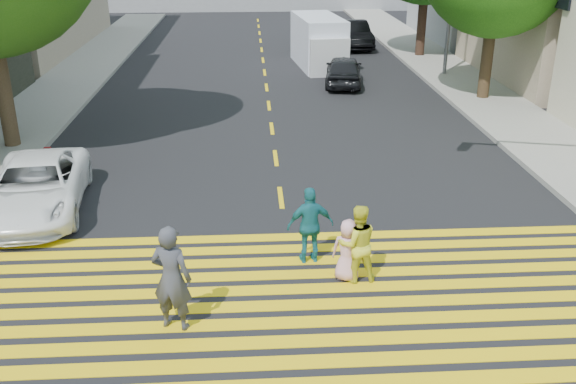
{
  "coord_description": "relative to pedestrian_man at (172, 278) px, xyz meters",
  "views": [
    {
      "loc": [
        -0.73,
        -8.93,
        6.37
      ],
      "look_at": [
        0.0,
        3.0,
        1.4
      ],
      "focal_mm": 40.0,
      "sensor_mm": 36.0,
      "label": 1
    }
  ],
  "objects": [
    {
      "name": "white_sedan",
      "position": [
        -3.76,
        5.09,
        -0.32
      ],
      "size": [
        2.63,
        4.8,
        1.27
      ],
      "primitive_type": "imported",
      "rotation": [
        0.0,
        0.0,
        0.12
      ],
      "color": "white",
      "rests_on": "ground"
    },
    {
      "name": "dark_car_parked",
      "position": [
        7.27,
        26.91,
        -0.22
      ],
      "size": [
        1.76,
        4.52,
        1.47
      ],
      "primitive_type": "imported",
      "rotation": [
        0.0,
        0.0,
        0.05
      ],
      "color": "black",
      "rests_on": "ground"
    },
    {
      "name": "sidewalk_right",
      "position": [
        10.6,
        14.55,
        -0.88
      ],
      "size": [
        3.0,
        60.0,
        0.15
      ],
      "primitive_type": "cube",
      "color": "gray",
      "rests_on": "ground"
    },
    {
      "name": "dark_car_near",
      "position": [
        5.42,
        17.78,
        -0.32
      ],
      "size": [
        2.04,
        3.94,
        1.28
      ],
      "primitive_type": "imported",
      "rotation": [
        0.0,
        0.0,
        3.0
      ],
      "color": "black",
      "rests_on": "ground"
    },
    {
      "name": "pedestrian_man",
      "position": [
        0.0,
        0.0,
        0.0
      ],
      "size": [
        0.81,
        0.65,
        1.91
      ],
      "primitive_type": "imported",
      "rotation": [
        0.0,
        0.0,
        2.83
      ],
      "color": "#3D3F46",
      "rests_on": "ground"
    },
    {
      "name": "lane_line",
      "position": [
        2.1,
        22.05,
        -0.95
      ],
      "size": [
        0.12,
        34.4,
        0.01
      ],
      "color": "yellow",
      "rests_on": "ground"
    },
    {
      "name": "white_van",
      "position": [
        4.78,
        21.7,
        0.17
      ],
      "size": [
        2.39,
        5.2,
        2.38
      ],
      "rotation": [
        0.0,
        0.0,
        0.11
      ],
      "color": "silver",
      "rests_on": "ground"
    },
    {
      "name": "pedestrian_woman",
      "position": [
        3.35,
        1.39,
        -0.17
      ],
      "size": [
        0.82,
        0.66,
        1.57
      ],
      "primitive_type": "imported",
      "rotation": [
        0.0,
        0.0,
        3.23
      ],
      "color": "yellow",
      "rests_on": "ground"
    },
    {
      "name": "traffic_signal",
      "position": [
        8.56,
        5.12,
        3.18
      ],
      "size": [
        4.26,
        1.29,
        6.4
      ],
      "rotation": [
        0.0,
        0.0,
        -0.25
      ],
      "color": "black",
      "rests_on": "ground"
    },
    {
      "name": "curb_red",
      "position": [
        -4.8,
        5.55,
        -0.88
      ],
      "size": [
        0.2,
        8.0,
        0.16
      ],
      "primitive_type": "cube",
      "color": "maroon",
      "rests_on": "ground"
    },
    {
      "name": "pedestrian_extra",
      "position": [
        2.52,
        2.18,
        -0.14
      ],
      "size": [
        1.0,
        0.53,
        1.62
      ],
      "primitive_type": "imported",
      "rotation": [
        0.0,
        0.0,
        3.28
      ],
      "color": "#1C6F7D",
      "rests_on": "ground"
    },
    {
      "name": "sidewalk_left",
      "position": [
        -6.4,
        21.55,
        -0.88
      ],
      "size": [
        3.0,
        40.0,
        0.15
      ],
      "primitive_type": "cube",
      "color": "gray",
      "rests_on": "ground"
    },
    {
      "name": "pedestrian_child",
      "position": [
        3.17,
        1.43,
        -0.33
      ],
      "size": [
        0.7,
        0.56,
        1.26
      ],
      "primitive_type": "imported",
      "rotation": [
        0.0,
        0.0,
        2.84
      ],
      "color": "#E1A4B7",
      "rests_on": "ground"
    },
    {
      "name": "ground",
      "position": [
        2.1,
        -0.45,
        -0.96
      ],
      "size": [
        120.0,
        120.0,
        0.0
      ],
      "primitive_type": "plane",
      "color": "black"
    },
    {
      "name": "silver_car",
      "position": [
        5.78,
        29.7,
        -0.23
      ],
      "size": [
        2.72,
        5.24,
        1.45
      ],
      "primitive_type": "imported",
      "rotation": [
        0.0,
        0.0,
        3.0
      ],
      "color": "#9599A9",
      "rests_on": "ground"
    },
    {
      "name": "crosswalk",
      "position": [
        2.1,
        0.82,
        -0.95
      ],
      "size": [
        13.4,
        5.3,
        0.01
      ],
      "color": "yellow",
      "rests_on": "ground"
    }
  ]
}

